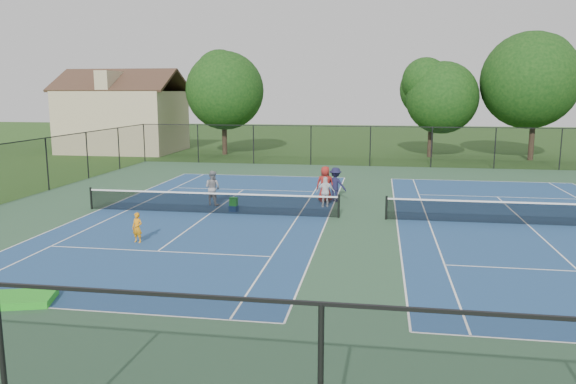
% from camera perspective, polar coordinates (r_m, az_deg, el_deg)
% --- Properties ---
extents(ground, '(140.00, 140.00, 0.00)m').
position_cam_1_polar(ground, '(25.24, 7.53, -2.71)').
color(ground, '#234716').
rests_on(ground, ground).
extents(court_pad, '(36.00, 36.00, 0.01)m').
position_cam_1_polar(court_pad, '(25.24, 7.53, -2.70)').
color(court_pad, '#31583D').
rests_on(court_pad, ground).
extents(tennis_court_left, '(12.00, 23.83, 1.07)m').
position_cam_1_polar(tennis_court_left, '(26.35, -7.86, -1.96)').
color(tennis_court_left, navy).
rests_on(tennis_court_left, ground).
extents(tennis_court_right, '(12.00, 23.83, 1.07)m').
position_cam_1_polar(tennis_court_right, '(26.00, 23.17, -2.86)').
color(tennis_court_right, navy).
rests_on(tennis_court_right, ground).
extents(perimeter_fence, '(36.08, 36.08, 3.02)m').
position_cam_1_polar(perimeter_fence, '(24.94, 7.62, 0.88)').
color(perimeter_fence, black).
rests_on(perimeter_fence, ground).
extents(tree_back_a, '(6.80, 6.80, 9.15)m').
position_cam_1_polar(tree_back_a, '(50.49, -6.56, 10.64)').
color(tree_back_a, '#2D2116').
rests_on(tree_back_a, ground).
extents(tree_back_c, '(6.00, 6.00, 8.40)m').
position_cam_1_polar(tree_back_c, '(49.79, 14.46, 9.75)').
color(tree_back_c, '#2D2116').
rests_on(tree_back_c, ground).
extents(tree_back_d, '(7.80, 7.80, 10.37)m').
position_cam_1_polar(tree_back_d, '(50.16, 23.93, 10.75)').
color(tree_back_d, '#2D2116').
rests_on(tree_back_d, ground).
extents(clapboard_house, '(10.80, 8.10, 7.65)m').
position_cam_1_polar(clapboard_house, '(55.01, -16.37, 7.18)').
color(clapboard_house, tan).
rests_on(clapboard_house, ground).
extents(child_player, '(0.47, 0.36, 1.14)m').
position_cam_1_polar(child_player, '(21.77, -15.07, -3.52)').
color(child_player, orange).
rests_on(child_player, ground).
extents(instructor, '(1.02, 0.91, 1.73)m').
position_cam_1_polar(instructor, '(28.14, -7.66, 0.42)').
color(instructor, gray).
rests_on(instructor, ground).
extents(bystander_a, '(0.93, 0.50, 1.51)m').
position_cam_1_polar(bystander_a, '(27.46, 3.84, 0.01)').
color(bystander_a, white).
rests_on(bystander_a, ground).
extents(bystander_b, '(1.29, 0.99, 1.77)m').
position_cam_1_polar(bystander_b, '(28.87, 4.84, 0.76)').
color(bystander_b, '#1A1A39').
rests_on(bystander_b, ground).
extents(bystander_c, '(0.96, 0.68, 1.85)m').
position_cam_1_polar(bystander_c, '(28.72, 3.80, 0.81)').
color(bystander_c, maroon).
rests_on(bystander_c, ground).
extents(ball_crate, '(0.44, 0.35, 0.27)m').
position_cam_1_polar(ball_crate, '(26.65, -5.54, -1.69)').
color(ball_crate, navy).
rests_on(ball_crate, ground).
extents(ball_hopper, '(0.37, 0.31, 0.40)m').
position_cam_1_polar(ball_hopper, '(26.58, -5.55, -0.98)').
color(ball_hopper, green).
rests_on(ball_hopper, ball_crate).
extents(green_tarp, '(1.88, 1.55, 0.20)m').
position_cam_1_polar(green_tarp, '(16.91, -25.43, -9.80)').
color(green_tarp, green).
rests_on(green_tarp, ground).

